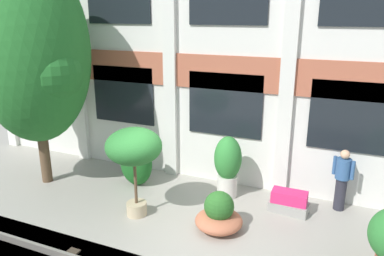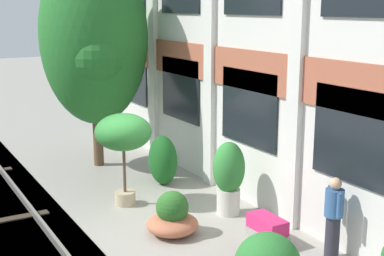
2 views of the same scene
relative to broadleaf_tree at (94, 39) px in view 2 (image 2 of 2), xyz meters
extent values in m
plane|color=#9E998E|center=(4.62, -0.62, -3.60)|extent=(80.00, 80.00, 0.00)
cube|color=silver|center=(4.62, 2.19, 0.16)|extent=(15.96, 0.50, 7.52)
cube|color=#AD5B42|center=(4.62, 1.92, -0.50)|extent=(15.96, 0.06, 0.90)
cube|color=silver|center=(-3.36, 1.88, 0.16)|extent=(0.36, 0.16, 7.52)
cube|color=silver|center=(-0.16, 1.88, 0.16)|extent=(0.36, 0.16, 7.52)
cube|color=silver|center=(3.03, 1.88, 0.16)|extent=(0.36, 0.16, 7.52)
cube|color=silver|center=(6.22, 1.88, 0.16)|extent=(0.36, 0.16, 7.52)
cube|color=black|center=(-1.76, 1.91, -1.35)|extent=(2.04, 0.04, 1.70)
cube|color=black|center=(1.43, 1.91, -1.35)|extent=(2.04, 0.04, 1.70)
cube|color=black|center=(4.62, 1.91, -1.35)|extent=(2.04, 0.04, 1.70)
cube|color=black|center=(7.82, 1.91, -1.35)|extent=(2.04, 0.04, 1.70)
cube|color=slate|center=(4.62, -2.62, -3.52)|extent=(23.96, 0.07, 0.15)
cylinder|color=brown|center=(0.00, 0.00, -2.43)|extent=(0.28, 0.28, 2.34)
ellipsoid|color=#236B28|center=(0.00, 0.00, 0.09)|extent=(2.97, 2.97, 4.89)
sphere|color=#236B28|center=(-0.74, 0.20, -0.40)|extent=(1.63, 1.63, 1.63)
sphere|color=#236B28|center=(0.74, -0.20, -0.40)|extent=(1.63, 1.63, 1.63)
cube|color=gray|center=(6.61, 0.97, -3.47)|extent=(0.96, 0.55, 0.25)
cube|color=#DB2866|center=(6.61, 0.97, -3.21)|extent=(0.83, 0.41, 0.28)
cylinder|color=tan|center=(3.33, -0.60, -3.44)|extent=(0.48, 0.48, 0.31)
cylinder|color=brown|center=(3.33, -0.60, -2.66)|extent=(0.07, 0.07, 1.25)
ellipsoid|color=#2D7A33|center=(3.33, -0.60, -1.87)|extent=(1.29, 1.29, 0.83)
cylinder|color=beige|center=(4.99, 1.16, -3.31)|extent=(0.52, 0.52, 0.57)
ellipsoid|color=#2D7A33|center=(4.99, 1.16, -2.54)|extent=(0.70, 0.70, 1.15)
ellipsoid|color=#B76647|center=(5.32, -0.42, -3.40)|extent=(1.06, 1.06, 0.40)
sphere|color=#286023|center=(5.32, -0.42, -3.03)|extent=(0.66, 0.66, 0.66)
cylinder|color=#282833|center=(7.72, 1.58, -3.19)|extent=(0.26, 0.26, 0.81)
cylinder|color=#33598C|center=(7.72, 1.58, -2.53)|extent=(0.34, 0.34, 0.50)
sphere|color=#DAA580|center=(7.72, 1.58, -2.17)|extent=(0.22, 0.22, 0.22)
cylinder|color=#33598C|center=(7.51, 1.67, -2.51)|extent=(0.09, 0.09, 0.45)
cylinder|color=#33598C|center=(7.92, 1.50, -2.51)|extent=(0.09, 0.09, 0.45)
ellipsoid|color=#19561E|center=(2.46, 0.83, -2.96)|extent=(1.01, 0.78, 1.28)
camera|label=1|loc=(7.67, -7.34, 0.99)|focal=35.00mm
camera|label=2|loc=(14.22, -5.11, 0.88)|focal=50.00mm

